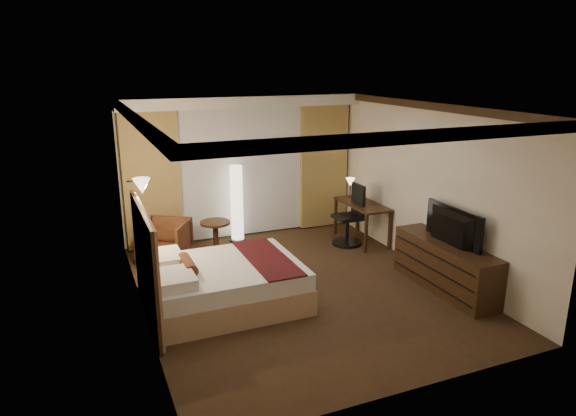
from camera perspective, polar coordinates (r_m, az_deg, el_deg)
name	(u,v)px	position (r m, az deg, el deg)	size (l,w,h in m)	color
floor	(298,288)	(7.85, 1.14, -8.85)	(4.50, 5.50, 0.01)	#332313
ceiling	(299,107)	(7.15, 1.26, 11.20)	(4.50, 5.50, 0.01)	white
back_wall	(241,167)	(9.90, -5.26, 4.57)	(4.50, 0.02, 2.70)	beige
left_wall	(138,219)	(6.83, -16.36, -1.23)	(0.02, 5.50, 2.70)	beige
right_wall	(427,188)	(8.52, 15.19, 2.21)	(0.02, 5.50, 2.70)	beige
crown_molding	(299,111)	(7.15, 1.26, 10.72)	(4.50, 5.50, 0.12)	black
soffit	(243,101)	(9.49, -4.99, 11.71)	(4.50, 0.50, 0.20)	white
curtain_sheer	(242,173)	(9.84, -5.11, 3.91)	(2.48, 0.04, 2.45)	silver
curtain_left_drape	(152,181)	(9.42, -14.90, 2.90)	(1.00, 0.14, 2.45)	tan
curtain_right_drape	(324,167)	(10.41, 3.97, 4.60)	(1.00, 0.14, 2.45)	tan
wall_sconce	(142,186)	(7.45, -15.95, 2.37)	(0.24, 0.24, 0.24)	white
bed	(226,284)	(7.28, -6.96, -8.41)	(2.07, 1.61, 0.61)	white
headboard	(146,265)	(6.93, -15.46, -6.17)	(0.12, 1.91, 1.50)	#A2815E
armchair	(164,239)	(8.98, -13.57, -3.36)	(0.76, 0.71, 0.78)	#4B2216
side_table	(216,237)	(9.20, -8.03, -3.24)	(0.53, 0.53, 0.58)	black
floor_lamp	(237,204)	(9.64, -5.70, 0.50)	(0.31, 0.31, 1.47)	white
desk	(362,222)	(9.77, 8.18, -1.58)	(0.55, 1.25, 0.75)	black
desk_lamp	(350,189)	(10.02, 6.92, 2.15)	(0.18, 0.18, 0.34)	#FFD899
office_chair	(348,215)	(9.51, 6.65, -0.78)	(0.55, 0.55, 1.14)	black
dresser	(445,266)	(8.01, 17.05, -6.19)	(0.50, 1.89, 0.74)	black
television	(447,221)	(7.77, 17.30, -1.43)	(1.16, 0.67, 0.15)	black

